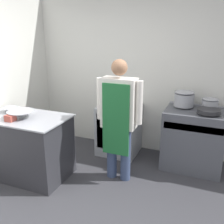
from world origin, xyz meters
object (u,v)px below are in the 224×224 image
person_cook (119,114)px  saute_pan (209,111)px  plastic_tub (10,118)px  stock_pot (184,98)px  sauce_pot (210,103)px  fridge_unit (119,129)px  stove (193,139)px  mixing_bowl (21,114)px

person_cook → saute_pan: 1.27m
plastic_tub → stock_pot: bearing=35.5°
plastic_tub → saute_pan: saute_pan is taller
person_cook → sauce_pot: bearing=37.2°
fridge_unit → plastic_tub: size_ratio=7.36×
stock_pot → saute_pan: size_ratio=0.94×
person_cook → sauce_pot: person_cook is taller
saute_pan → person_cook: bearing=-150.7°
stove → person_cook: person_cook is taller
mixing_bowl → plastic_tub: mixing_bowl is taller
stove → plastic_tub: 2.64m
fridge_unit → mixing_bowl: size_ratio=2.25×
mixing_bowl → stock_pot: (1.99, 1.28, 0.11)m
mixing_bowl → plastic_tub: 0.16m
person_cook → plastic_tub: bearing=-154.9°
person_cook → stock_pot: person_cook is taller
fridge_unit → stock_pot: size_ratio=2.83×
stove → stock_pot: stock_pot is taller
stove → mixing_bowl: 2.53m
mixing_bowl → stove: bearing=28.3°
sauce_pot → saute_pan: bearing=-90.0°
stove → mixing_bowl: size_ratio=2.50×
mixing_bowl → sauce_pot: sauce_pot is taller
saute_pan → stove: bearing=148.0°
mixing_bowl → sauce_pot: bearing=28.6°
mixing_bowl → person_cook: bearing=19.6°
stove → sauce_pot: sauce_pot is taller
fridge_unit → sauce_pot: size_ratio=3.61×
stove → saute_pan: bearing=-32.0°
person_cook → stock_pot: 1.12m
person_cook → plastic_tub: size_ratio=14.80×
person_cook → plastic_tub: 1.43m
sauce_pot → plastic_tub: bearing=-148.9°
mixing_bowl → stock_pot: 2.37m
fridge_unit → plastic_tub: 1.78m
sauce_pot → stove: bearing=-147.5°
person_cook → saute_pan: (1.10, 0.62, -0.00)m
person_cook → stove: bearing=38.0°
stock_pot → saute_pan: stock_pot is taller
person_cook → stock_pot: bearing=48.8°
stock_pot → sauce_pot: size_ratio=1.28×
plastic_tub → saute_pan: (2.40, 1.22, 0.03)m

